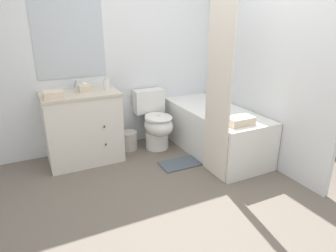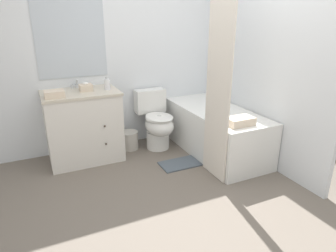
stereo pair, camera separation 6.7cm
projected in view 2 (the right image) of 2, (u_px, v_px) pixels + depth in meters
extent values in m
plane|color=#6B6056|center=(193.00, 202.00, 2.87)|extent=(14.00, 14.00, 0.00)
cube|color=silver|center=(131.00, 51.00, 3.89)|extent=(8.00, 0.05, 2.50)
cube|color=#B2BCC6|center=(71.00, 38.00, 3.50)|extent=(0.81, 0.01, 0.93)
cube|color=silver|center=(248.00, 54.00, 3.63)|extent=(0.05, 2.68, 2.50)
cube|color=silver|center=(84.00, 127.00, 3.62)|extent=(0.85, 0.57, 0.83)
cube|color=beige|center=(80.00, 93.00, 3.47)|extent=(0.87, 0.59, 0.03)
cylinder|color=white|center=(80.00, 96.00, 3.49)|extent=(0.35, 0.35, 0.10)
sphere|color=#382D23|center=(105.00, 126.00, 3.42)|extent=(0.02, 0.02, 0.02)
sphere|color=#382D23|center=(106.00, 144.00, 3.49)|extent=(0.02, 0.02, 0.02)
cylinder|color=silver|center=(77.00, 86.00, 3.65)|extent=(0.04, 0.04, 0.04)
cylinder|color=silver|center=(77.00, 82.00, 3.59)|extent=(0.02, 0.11, 0.09)
cylinder|color=silver|center=(72.00, 86.00, 3.62)|extent=(0.03, 0.03, 0.04)
cylinder|color=silver|center=(81.00, 86.00, 3.67)|extent=(0.03, 0.03, 0.04)
cylinder|color=white|center=(158.00, 139.00, 4.02)|extent=(0.30, 0.30, 0.24)
ellipsoid|color=white|center=(159.00, 125.00, 3.90)|extent=(0.36, 0.45, 0.27)
torus|color=white|center=(159.00, 118.00, 3.86)|extent=(0.36, 0.36, 0.04)
cube|color=white|center=(150.00, 101.00, 4.08)|extent=(0.41, 0.18, 0.31)
ellipsoid|color=white|center=(159.00, 117.00, 3.86)|extent=(0.34, 0.43, 0.02)
cube|color=white|center=(215.00, 131.00, 3.86)|extent=(0.69, 1.57, 0.58)
cube|color=#A8ADAE|center=(216.00, 110.00, 3.76)|extent=(0.57, 1.45, 0.01)
cube|color=silver|center=(218.00, 87.00, 3.02)|extent=(0.02, 0.42, 2.00)
cylinder|color=#B7B2A8|center=(129.00, 140.00, 3.99)|extent=(0.24, 0.24, 0.24)
cube|color=beige|center=(86.00, 88.00, 3.48)|extent=(0.15, 0.13, 0.08)
ellipsoid|color=white|center=(85.00, 83.00, 3.47)|extent=(0.07, 0.04, 0.03)
cylinder|color=silver|center=(107.00, 85.00, 3.53)|extent=(0.07, 0.07, 0.12)
cylinder|color=silver|center=(107.00, 78.00, 3.50)|extent=(0.04, 0.04, 0.03)
cube|color=beige|center=(54.00, 94.00, 3.21)|extent=(0.21, 0.17, 0.07)
cube|color=beige|center=(240.00, 121.00, 3.20)|extent=(0.30, 0.19, 0.09)
cube|color=#4C5660|center=(180.00, 164.00, 3.60)|extent=(0.47, 0.29, 0.02)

